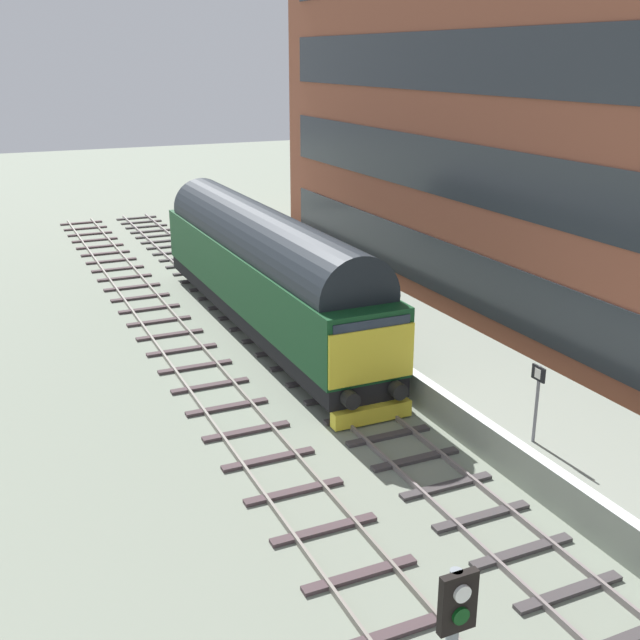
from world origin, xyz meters
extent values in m
plane|color=gray|center=(0.00, 0.00, 0.00)|extent=(140.00, 140.00, 0.00)
cube|color=gray|center=(-0.72, 0.00, 0.07)|extent=(0.07, 60.00, 0.15)
cube|color=gray|center=(0.72, 0.00, 0.07)|extent=(0.07, 60.00, 0.15)
cube|color=#423C3D|center=(0.00, -12.14, 0.04)|extent=(2.50, 0.26, 0.09)
cube|color=#423C3D|center=(0.00, -10.71, 0.04)|extent=(2.50, 0.26, 0.09)
cube|color=#423C3D|center=(0.00, -9.29, 0.04)|extent=(2.50, 0.26, 0.09)
cube|color=#423C3D|center=(0.00, -7.86, 0.04)|extent=(2.50, 0.26, 0.09)
cube|color=#423C3D|center=(0.00, -6.43, 0.04)|extent=(2.50, 0.26, 0.09)
cube|color=#423C3D|center=(0.00, -5.00, 0.04)|extent=(2.50, 0.26, 0.09)
cube|color=#423C3D|center=(0.00, -3.57, 0.04)|extent=(2.50, 0.26, 0.09)
cube|color=#423C3D|center=(0.00, -2.14, 0.04)|extent=(2.50, 0.26, 0.09)
cube|color=#423C3D|center=(0.00, -0.71, 0.04)|extent=(2.50, 0.26, 0.09)
cube|color=#423C3D|center=(0.00, 0.71, 0.04)|extent=(2.50, 0.26, 0.09)
cube|color=#423C3D|center=(0.00, 2.14, 0.04)|extent=(2.50, 0.26, 0.09)
cube|color=#423C3D|center=(0.00, 3.57, 0.04)|extent=(2.50, 0.26, 0.09)
cube|color=#423C3D|center=(0.00, 5.00, 0.04)|extent=(2.50, 0.26, 0.09)
cube|color=#423C3D|center=(0.00, 6.43, 0.04)|extent=(2.50, 0.26, 0.09)
cube|color=#423C3D|center=(0.00, 7.86, 0.04)|extent=(2.50, 0.26, 0.09)
cube|color=#423C3D|center=(0.00, 9.29, 0.04)|extent=(2.50, 0.26, 0.09)
cube|color=#423C3D|center=(0.00, 10.71, 0.04)|extent=(2.50, 0.26, 0.09)
cube|color=#423C3D|center=(0.00, 12.14, 0.04)|extent=(2.50, 0.26, 0.09)
cube|color=#423C3D|center=(0.00, 13.57, 0.04)|extent=(2.50, 0.26, 0.09)
cube|color=#423C3D|center=(0.00, 15.00, 0.04)|extent=(2.50, 0.26, 0.09)
cube|color=#423C3D|center=(0.00, 16.43, 0.04)|extent=(2.50, 0.26, 0.09)
cube|color=#423C3D|center=(0.00, 17.86, 0.04)|extent=(2.50, 0.26, 0.09)
cube|color=#423C3D|center=(0.00, 19.29, 0.04)|extent=(2.50, 0.26, 0.09)
cube|color=#423C3D|center=(0.00, 20.71, 0.04)|extent=(2.50, 0.26, 0.09)
cube|color=#423C3D|center=(0.00, 22.14, 0.04)|extent=(2.50, 0.26, 0.09)
cube|color=#423C3D|center=(0.00, 23.57, 0.04)|extent=(2.50, 0.26, 0.09)
cube|color=#423C3D|center=(0.00, 25.00, 0.04)|extent=(2.50, 0.26, 0.09)
cube|color=#423C3D|center=(0.00, 26.43, 0.04)|extent=(2.50, 0.26, 0.09)
cube|color=#423C3D|center=(0.00, 27.86, 0.04)|extent=(2.50, 0.26, 0.09)
cube|color=#423C3D|center=(0.00, 29.29, 0.04)|extent=(2.50, 0.26, 0.09)
cube|color=gray|center=(-4.16, 0.00, 0.07)|extent=(0.07, 60.00, 0.15)
cube|color=gray|center=(-2.73, 0.00, 0.07)|extent=(0.07, 60.00, 0.15)
cube|color=#4A3A3D|center=(-3.44, -10.29, 0.04)|extent=(2.50, 0.26, 0.09)
cube|color=#4A3A3D|center=(-3.44, -8.57, 0.04)|extent=(2.50, 0.26, 0.09)
cube|color=#4A3A3D|center=(-3.44, -6.86, 0.04)|extent=(2.50, 0.26, 0.09)
cube|color=#4A3A3D|center=(-3.44, -5.14, 0.04)|extent=(2.50, 0.26, 0.09)
cube|color=#4A3A3D|center=(-3.44, -3.43, 0.04)|extent=(2.50, 0.26, 0.09)
cube|color=#4A3A3D|center=(-3.44, -1.71, 0.04)|extent=(2.50, 0.26, 0.09)
cube|color=#4A3A3D|center=(-3.44, 0.00, 0.04)|extent=(2.50, 0.26, 0.09)
cube|color=#4A3A3D|center=(-3.44, 1.71, 0.04)|extent=(2.50, 0.26, 0.09)
cube|color=#4A3A3D|center=(-3.44, 3.43, 0.04)|extent=(2.50, 0.26, 0.09)
cube|color=#4A3A3D|center=(-3.44, 5.14, 0.04)|extent=(2.50, 0.26, 0.09)
cube|color=#4A3A3D|center=(-3.44, 6.86, 0.04)|extent=(2.50, 0.26, 0.09)
cube|color=#4A3A3D|center=(-3.44, 8.57, 0.04)|extent=(2.50, 0.26, 0.09)
cube|color=#4A3A3D|center=(-3.44, 10.29, 0.04)|extent=(2.50, 0.26, 0.09)
cube|color=#4A3A3D|center=(-3.44, 12.00, 0.04)|extent=(2.50, 0.26, 0.09)
cube|color=#4A3A3D|center=(-3.44, 13.71, 0.04)|extent=(2.50, 0.26, 0.09)
cube|color=#4A3A3D|center=(-3.44, 15.43, 0.04)|extent=(2.50, 0.26, 0.09)
cube|color=#4A3A3D|center=(-3.44, 17.14, 0.04)|extent=(2.50, 0.26, 0.09)
cube|color=#4A3A3D|center=(-3.44, 18.86, 0.04)|extent=(2.50, 0.26, 0.09)
cube|color=#4A3A3D|center=(-3.44, 20.57, 0.04)|extent=(2.50, 0.26, 0.09)
cube|color=#4A3A3D|center=(-3.44, 22.29, 0.04)|extent=(2.50, 0.26, 0.09)
cube|color=#4A3A3D|center=(-3.44, 24.00, 0.04)|extent=(2.50, 0.26, 0.09)
cube|color=#4A3A3D|center=(-3.44, 25.71, 0.04)|extent=(2.50, 0.26, 0.09)
cube|color=#4A3A3D|center=(-3.44, 27.43, 0.04)|extent=(2.50, 0.26, 0.09)
cube|color=#4A3A3D|center=(-3.44, 29.14, 0.04)|extent=(2.50, 0.26, 0.09)
cube|color=gray|center=(3.60, 0.00, 0.50)|extent=(4.00, 44.00, 1.00)
cube|color=white|center=(1.75, 0.00, 1.00)|extent=(0.30, 44.00, 0.01)
cube|color=brown|center=(9.50, -0.28, 9.49)|extent=(5.43, 40.24, 18.98)
cube|color=#2C3137|center=(6.76, -0.28, 2.09)|extent=(0.06, 37.02, 2.13)
cube|color=#2C3137|center=(6.76, -0.28, 5.88)|extent=(0.06, 37.02, 2.13)
cube|color=#2C3137|center=(6.76, -0.28, 9.68)|extent=(0.06, 37.02, 2.13)
cube|color=black|center=(0.00, 6.06, 0.82)|extent=(2.56, 17.10, 0.60)
cube|color=#11421F|center=(0.00, 6.06, 2.17)|extent=(2.70, 17.10, 2.10)
cylinder|color=black|center=(0.00, 6.06, 3.40)|extent=(2.56, 15.73, 2.57)
cube|color=yellow|center=(0.00, -2.53, 2.02)|extent=(2.65, 0.08, 1.58)
cube|color=#232D3D|center=(0.00, -2.51, 2.75)|extent=(2.38, 0.04, 0.64)
cube|color=#232D3D|center=(1.37, 6.06, 2.47)|extent=(0.04, 11.97, 0.44)
cylinder|color=black|center=(-0.75, -2.74, 0.92)|extent=(0.48, 0.35, 0.48)
cylinder|color=black|center=(0.75, -2.74, 0.92)|extent=(0.48, 0.35, 0.48)
cube|color=yellow|center=(0.00, -2.59, 0.29)|extent=(2.43, 0.36, 0.47)
cylinder|color=black|center=(0.00, -1.02, 0.52)|extent=(1.64, 1.04, 1.04)
cylinder|color=black|center=(0.00, 0.08, 0.52)|extent=(1.64, 1.04, 1.04)
cylinder|color=black|center=(0.00, 1.18, 0.52)|extent=(1.64, 1.04, 1.04)
cylinder|color=black|center=(0.00, 10.95, 0.52)|extent=(1.64, 1.04, 1.04)
cylinder|color=black|center=(0.00, 12.05, 0.52)|extent=(1.64, 1.04, 1.04)
cylinder|color=black|center=(0.00, 13.15, 0.52)|extent=(1.64, 1.04, 1.04)
cube|color=black|center=(-5.46, -14.55, 4.46)|extent=(0.44, 0.10, 0.71)
cylinder|color=white|center=(-5.46, -14.61, 4.61)|extent=(0.20, 0.06, 0.20)
cylinder|color=#0A3E13|center=(-5.46, -14.61, 4.33)|extent=(0.20, 0.06, 0.20)
cylinder|color=slate|center=(2.13, -6.88, 1.99)|extent=(0.08, 0.08, 1.97)
cube|color=black|center=(2.10, -6.88, 2.80)|extent=(0.05, 0.44, 0.36)
cube|color=white|center=(2.07, -6.88, 2.80)|extent=(0.01, 0.20, 0.24)
camera|label=1|loc=(-9.55, -20.07, 9.89)|focal=43.50mm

